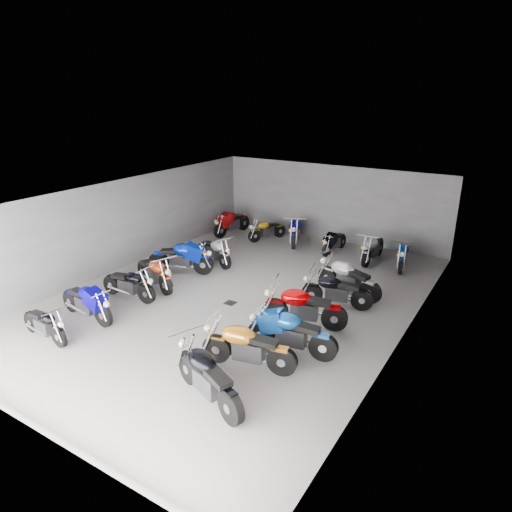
% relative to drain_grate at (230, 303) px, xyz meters
% --- Properties ---
extents(ground, '(14.00, 14.00, 0.00)m').
position_rel_drain_grate_xyz_m(ground, '(0.00, 0.50, -0.01)').
color(ground, gray).
rests_on(ground, ground).
extents(wall_back, '(10.00, 0.10, 3.20)m').
position_rel_drain_grate_xyz_m(wall_back, '(0.00, 7.50, 1.59)').
color(wall_back, slate).
rests_on(wall_back, ground).
extents(wall_left, '(0.10, 14.00, 3.20)m').
position_rel_drain_grate_xyz_m(wall_left, '(-5.00, 0.50, 1.59)').
color(wall_left, slate).
rests_on(wall_left, ground).
extents(wall_right, '(0.10, 14.00, 3.20)m').
position_rel_drain_grate_xyz_m(wall_right, '(5.00, 0.50, 1.59)').
color(wall_right, slate).
rests_on(wall_right, ground).
extents(ceiling, '(10.00, 14.00, 0.04)m').
position_rel_drain_grate_xyz_m(ceiling, '(0.00, 0.50, 3.21)').
color(ceiling, black).
rests_on(ceiling, wall_back).
extents(drain_grate, '(0.32, 0.32, 0.01)m').
position_rel_drain_grate_xyz_m(drain_grate, '(0.00, 0.00, 0.00)').
color(drain_grate, black).
rests_on(drain_grate, ground).
extents(motorcycle_left_a, '(1.86, 0.40, 0.82)m').
position_rel_drain_grate_xyz_m(motorcycle_left_a, '(-2.83, -4.27, 0.44)').
color(motorcycle_left_a, black).
rests_on(motorcycle_left_a, ground).
extents(motorcycle_left_b, '(2.18, 0.48, 0.96)m').
position_rel_drain_grate_xyz_m(motorcycle_left_b, '(-2.83, -2.94, 0.52)').
color(motorcycle_left_b, black).
rests_on(motorcycle_left_b, ground).
extents(motorcycle_left_c, '(2.06, 0.42, 0.90)m').
position_rel_drain_grate_xyz_m(motorcycle_left_c, '(-2.83, -1.37, 0.49)').
color(motorcycle_left_c, black).
rests_on(motorcycle_left_c, ground).
extents(motorcycle_left_d, '(2.14, 0.88, 0.98)m').
position_rel_drain_grate_xyz_m(motorcycle_left_d, '(-2.77, -0.32, 0.53)').
color(motorcycle_left_d, black).
rests_on(motorcycle_left_d, ground).
extents(motorcycle_left_e, '(2.25, 1.03, 1.04)m').
position_rel_drain_grate_xyz_m(motorcycle_left_e, '(-2.86, 1.12, 0.56)').
color(motorcycle_left_e, black).
rests_on(motorcycle_left_e, ground).
extents(motorcycle_left_f, '(1.99, 0.86, 0.91)m').
position_rel_drain_grate_xyz_m(motorcycle_left_f, '(-2.42, 2.45, 0.49)').
color(motorcycle_left_f, black).
rests_on(motorcycle_left_f, ground).
extents(motorcycle_right_a, '(2.25, 0.99, 1.04)m').
position_rel_drain_grate_xyz_m(motorcycle_right_a, '(2.26, -4.05, 0.56)').
color(motorcycle_right_a, black).
rests_on(motorcycle_right_a, ground).
extents(motorcycle_right_b, '(2.29, 0.68, 1.02)m').
position_rel_drain_grate_xyz_m(motorcycle_right_b, '(2.31, -2.61, 0.55)').
color(motorcycle_right_b, black).
rests_on(motorcycle_right_b, ground).
extents(motorcycle_right_c, '(2.31, 0.57, 1.02)m').
position_rel_drain_grate_xyz_m(motorcycle_right_c, '(2.85, -1.52, 0.55)').
color(motorcycle_right_c, black).
rests_on(motorcycle_right_c, ground).
extents(motorcycle_right_d, '(2.30, 0.80, 1.03)m').
position_rel_drain_grate_xyz_m(motorcycle_right_d, '(2.52, -0.13, 0.56)').
color(motorcycle_right_d, black).
rests_on(motorcycle_right_d, ground).
extents(motorcycle_right_e, '(2.10, 0.70, 0.94)m').
position_rel_drain_grate_xyz_m(motorcycle_right_e, '(2.80, 1.46, 0.51)').
color(motorcycle_right_e, black).
rests_on(motorcycle_right_e, ground).
extents(motorcycle_right_f, '(2.29, 0.76, 1.03)m').
position_rel_drain_grate_xyz_m(motorcycle_right_f, '(2.78, 2.47, 0.55)').
color(motorcycle_right_f, black).
rests_on(motorcycle_right_f, ground).
extents(motorcycle_back_a, '(0.51, 2.25, 0.99)m').
position_rel_drain_grate_xyz_m(motorcycle_back_a, '(-4.00, 5.86, 0.53)').
color(motorcycle_back_a, black).
rests_on(motorcycle_back_a, ground).
extents(motorcycle_back_b, '(0.91, 1.77, 0.83)m').
position_rel_drain_grate_xyz_m(motorcycle_back_b, '(-2.24, 5.97, 0.45)').
color(motorcycle_back_b, black).
rests_on(motorcycle_back_b, ground).
extents(motorcycle_back_c, '(1.06, 2.24, 1.04)m').
position_rel_drain_grate_xyz_m(motorcycle_back_c, '(-1.00, 6.24, 0.56)').
color(motorcycle_back_c, black).
rests_on(motorcycle_back_c, ground).
extents(motorcycle_back_d, '(0.40, 1.87, 0.82)m').
position_rel_drain_grate_xyz_m(motorcycle_back_d, '(0.87, 5.98, 0.44)').
color(motorcycle_back_d, black).
rests_on(motorcycle_back_d, ground).
extents(motorcycle_back_e, '(0.42, 2.18, 0.96)m').
position_rel_drain_grate_xyz_m(motorcycle_back_e, '(2.49, 5.81, 0.52)').
color(motorcycle_back_e, black).
rests_on(motorcycle_back_e, ground).
extents(motorcycle_back_f, '(0.60, 2.09, 0.93)m').
position_rel_drain_grate_xyz_m(motorcycle_back_f, '(3.60, 5.78, 0.50)').
color(motorcycle_back_f, black).
rests_on(motorcycle_back_f, ground).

